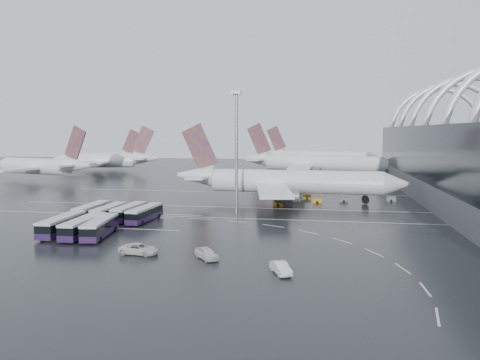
% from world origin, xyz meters
% --- Properties ---
extents(ground, '(420.00, 420.00, 0.00)m').
position_xyz_m(ground, '(0.00, 0.00, 0.00)').
color(ground, black).
rests_on(ground, ground).
extents(lane_marking_near, '(120.00, 0.25, 0.01)m').
position_xyz_m(lane_marking_near, '(0.00, -2.00, 0.01)').
color(lane_marking_near, silver).
rests_on(lane_marking_near, ground).
extents(lane_marking_mid, '(120.00, 0.25, 0.01)m').
position_xyz_m(lane_marking_mid, '(0.00, 12.00, 0.01)').
color(lane_marking_mid, silver).
rests_on(lane_marking_mid, ground).
extents(lane_marking_far, '(120.00, 0.25, 0.01)m').
position_xyz_m(lane_marking_far, '(0.00, 40.00, 0.01)').
color(lane_marking_far, silver).
rests_on(lane_marking_far, ground).
extents(bus_bay_line_south, '(28.00, 0.25, 0.01)m').
position_xyz_m(bus_bay_line_south, '(-24.00, -16.00, 0.01)').
color(bus_bay_line_south, silver).
rests_on(bus_bay_line_south, ground).
extents(bus_bay_line_north, '(28.00, 0.25, 0.01)m').
position_xyz_m(bus_bay_line_north, '(-24.00, 0.00, 0.01)').
color(bus_bay_line_north, silver).
rests_on(bus_bay_line_north, ground).
extents(airliner_main, '(60.92, 53.46, 20.65)m').
position_xyz_m(airliner_main, '(6.43, 23.55, 5.17)').
color(airliner_main, silver).
rests_on(airliner_main, ground).
extents(airliner_gate_b, '(62.63, 55.49, 21.98)m').
position_xyz_m(airliner_gate_b, '(13.44, 90.61, 5.50)').
color(airliner_gate_b, silver).
rests_on(airliner_gate_b, ground).
extents(airliner_gate_c, '(59.36, 53.87, 21.24)m').
position_xyz_m(airliner_gate_c, '(15.35, 137.40, 5.31)').
color(airliner_gate_c, silver).
rests_on(airliner_gate_c, ground).
extents(jet_remote_west, '(47.10, 38.19, 20.63)m').
position_xyz_m(jet_remote_west, '(-86.52, 60.55, 5.32)').
color(jet_remote_west, silver).
rests_on(jet_remote_west, ground).
extents(jet_remote_mid, '(48.17, 38.99, 21.00)m').
position_xyz_m(jet_remote_mid, '(-78.13, 96.08, 5.42)').
color(jet_remote_mid, silver).
rests_on(jet_remote_mid, ground).
extents(jet_remote_far, '(44.66, 35.91, 19.54)m').
position_xyz_m(jet_remote_far, '(-89.77, 116.07, 5.04)').
color(jet_remote_far, silver).
rests_on(jet_remote_far, ground).
extents(bus_row_near_a, '(3.09, 12.62, 3.10)m').
position_xyz_m(bus_row_near_a, '(-31.88, -7.62, 1.71)').
color(bus_row_near_a, '#23123A').
rests_on(bus_row_near_a, ground).
extents(bus_row_near_b, '(3.13, 12.26, 3.00)m').
position_xyz_m(bus_row_near_b, '(-27.73, -8.44, 1.65)').
color(bus_row_near_b, '#23123A').
rests_on(bus_row_near_b, ground).
extents(bus_row_near_c, '(3.38, 12.35, 3.01)m').
position_xyz_m(bus_row_near_c, '(-23.84, -7.05, 1.65)').
color(bus_row_near_c, '#23123A').
rests_on(bus_row_near_c, ground).
extents(bus_row_near_d, '(3.74, 12.55, 3.05)m').
position_xyz_m(bus_row_near_d, '(-19.79, -8.59, 1.67)').
color(bus_row_near_d, '#23123A').
rests_on(bus_row_near_d, ground).
extents(bus_row_far_a, '(3.49, 13.29, 3.25)m').
position_xyz_m(bus_row_far_a, '(-30.10, -22.45, 1.79)').
color(bus_row_far_a, '#23123A').
rests_on(bus_row_far_a, ground).
extents(bus_row_far_b, '(3.38, 13.07, 3.20)m').
position_xyz_m(bus_row_far_b, '(-25.59, -23.23, 1.76)').
color(bus_row_far_b, '#23123A').
rests_on(bus_row_far_b, ground).
extents(bus_row_far_c, '(4.66, 13.12, 3.16)m').
position_xyz_m(bus_row_far_c, '(-22.41, -23.22, 1.74)').
color(bus_row_far_c, '#23123A').
rests_on(bus_row_far_c, ground).
extents(van_curve_a, '(6.23, 3.31, 1.67)m').
position_xyz_m(van_curve_a, '(-11.19, -33.30, 0.83)').
color(van_curve_a, silver).
rests_on(van_curve_a, ground).
extents(van_curve_b, '(4.75, 5.15, 1.71)m').
position_xyz_m(van_curve_b, '(-0.52, -34.08, 0.85)').
color(van_curve_b, silver).
rests_on(van_curve_b, ground).
extents(van_curve_c, '(3.47, 5.03, 1.57)m').
position_xyz_m(van_curve_c, '(10.70, -39.37, 0.79)').
color(van_curve_c, silver).
rests_on(van_curve_c, ground).
extents(floodlight_mast, '(2.10, 2.10, 27.45)m').
position_xyz_m(floodlight_mast, '(-3.00, 4.95, 17.27)').
color(floodlight_mast, gray).
rests_on(floodlight_mast, ground).
extents(gse_cart_belly_a, '(2.39, 1.41, 1.31)m').
position_xyz_m(gse_cart_belly_a, '(15.14, 22.95, 0.65)').
color(gse_cart_belly_a, '#C18B19').
rests_on(gse_cart_belly_a, ground).
extents(gse_cart_belly_b, '(2.17, 1.29, 1.19)m').
position_xyz_m(gse_cart_belly_b, '(22.04, 25.83, 0.59)').
color(gse_cart_belly_b, slate).
rests_on(gse_cart_belly_b, ground).
extents(gse_cart_belly_c, '(2.39, 1.41, 1.31)m').
position_xyz_m(gse_cart_belly_c, '(5.59, 15.95, 0.65)').
color(gse_cart_belly_c, '#C18B19').
rests_on(gse_cart_belly_c, ground).
extents(gse_cart_belly_d, '(2.30, 1.36, 1.25)m').
position_xyz_m(gse_cart_belly_d, '(34.40, 28.54, 0.63)').
color(gse_cart_belly_d, slate).
rests_on(gse_cart_belly_d, ground).
extents(gse_cart_belly_e, '(2.17, 1.28, 1.18)m').
position_xyz_m(gse_cart_belly_e, '(12.35, 30.30, 0.59)').
color(gse_cart_belly_e, '#C18B19').
rests_on(gse_cart_belly_e, ground).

